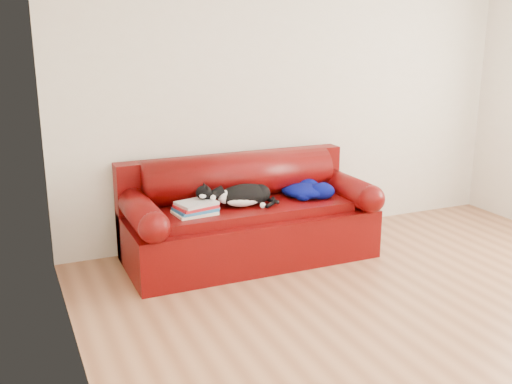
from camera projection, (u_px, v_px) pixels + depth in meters
ground at (423, 317)px, 4.15m from camera, size 4.50×4.50×0.00m
room_shell at (457, 72)px, 3.77m from camera, size 4.52×4.02×2.61m
sofa_base at (249, 232)px, 5.14m from camera, size 2.10×0.90×0.50m
sofa_back at (238, 191)px, 5.28m from camera, size 2.10×1.01×0.88m
book_stack at (196, 208)px, 4.76m from camera, size 0.34×0.29×0.10m
cat at (244, 196)px, 4.96m from camera, size 0.63×0.29×0.23m
blanket at (307, 190)px, 5.24m from camera, size 0.48×0.47×0.14m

